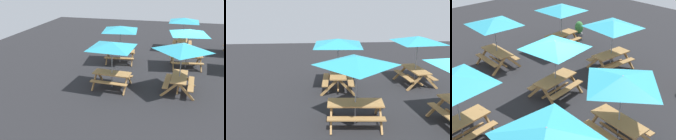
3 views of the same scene
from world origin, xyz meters
The scene contains 3 objects.
picnic_table_0 centered at (-3.49, -3.77, 1.99)m, with size 2.82×2.82×2.34m.
picnic_table_3 centered at (-0.32, -3.44, 1.99)m, with size 2.14×2.14×2.34m.
picnic_table_4 centered at (-3.91, -0.09, 1.99)m, with size 2.81×2.81×2.34m.
Camera 2 is at (7.03, -4.53, 4.09)m, focal length 40.00 mm.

